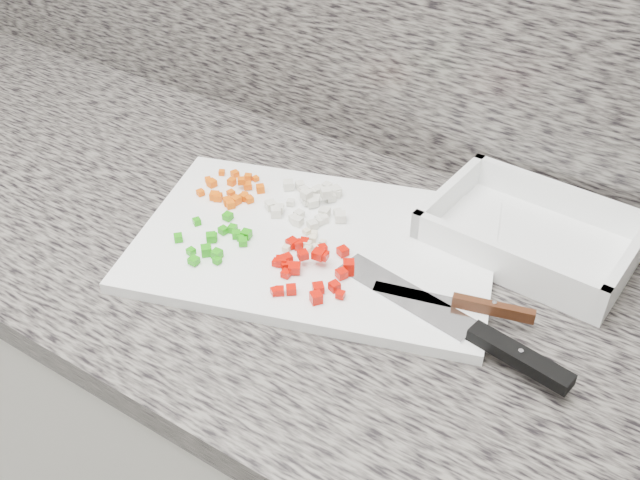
{
  "coord_description": "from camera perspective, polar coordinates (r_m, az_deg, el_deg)",
  "views": [
    {
      "loc": [
        0.53,
        0.8,
        1.52
      ],
      "look_at": [
        0.12,
        1.44,
        0.94
      ],
      "focal_mm": 40.0,
      "sensor_mm": 36.0,
      "label": 1
    }
  ],
  "objects": [
    {
      "name": "cabinet",
      "position": [
        1.37,
        -4.33,
        -15.04
      ],
      "size": [
        3.92,
        0.62,
        0.86
      ],
      "primitive_type": "cube",
      "color": "silver",
      "rests_on": "ground"
    },
    {
      "name": "countertop",
      "position": [
        1.05,
        -5.46,
        -0.09
      ],
      "size": [
        3.96,
        0.64,
        0.04
      ],
      "primitive_type": "cube",
      "color": "#66615A",
      "rests_on": "cabinet"
    },
    {
      "name": "cutting_board",
      "position": [
        1.0,
        -0.34,
        -0.3
      ],
      "size": [
        0.57,
        0.46,
        0.02
      ],
      "primitive_type": "cube",
      "rotation": [
        0.0,
        0.0,
        0.31
      ],
      "color": "white",
      "rests_on": "countertop"
    },
    {
      "name": "carrot_pile",
      "position": [
        1.09,
        -7.06,
        3.88
      ],
      "size": [
        0.1,
        0.09,
        0.02
      ],
      "color": "#E75605",
      "rests_on": "cutting_board"
    },
    {
      "name": "onion_pile",
      "position": [
        1.05,
        -0.71,
        3.02
      ],
      "size": [
        0.13,
        0.12,
        0.02
      ],
      "color": "silver",
      "rests_on": "cutting_board"
    },
    {
      "name": "green_pepper_pile",
      "position": [
        0.99,
        -8.2,
        0.03
      ],
      "size": [
        0.1,
        0.12,
        0.01
      ],
      "color": "#1F9C0E",
      "rests_on": "cutting_board"
    },
    {
      "name": "red_pepper_pile",
      "position": [
        0.93,
        -0.85,
        -2.16
      ],
      "size": [
        0.12,
        0.13,
        0.02
      ],
      "color": "#C50C02",
      "rests_on": "cutting_board"
    },
    {
      "name": "garlic_pile",
      "position": [
        0.98,
        -0.93,
        -0.18
      ],
      "size": [
        0.05,
        0.06,
        0.01
      ],
      "color": "beige",
      "rests_on": "cutting_board"
    },
    {
      "name": "chef_knife",
      "position": [
        0.87,
        12.49,
        -7.37
      ],
      "size": [
        0.32,
        0.09,
        0.02
      ],
      "rotation": [
        0.0,
        0.0,
        -0.18
      ],
      "color": "white",
      "rests_on": "cutting_board"
    },
    {
      "name": "paring_knife",
      "position": [
        0.9,
        12.08,
        -5.09
      ],
      "size": [
        0.2,
        0.06,
        0.02
      ],
      "rotation": [
        0.0,
        0.0,
        0.25
      ],
      "color": "white",
      "rests_on": "cutting_board"
    },
    {
      "name": "tray",
      "position": [
        1.03,
        16.5,
        0.27
      ],
      "size": [
        0.29,
        0.22,
        0.06
      ],
      "rotation": [
        0.0,
        0.0,
        -0.07
      ],
      "color": "white",
      "rests_on": "countertop"
    }
  ]
}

